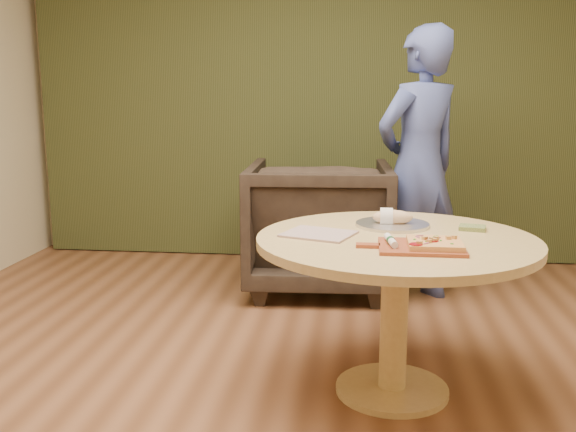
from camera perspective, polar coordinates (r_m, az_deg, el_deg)
The scene contains 12 objects.
room_shell at distance 2.49m, azimuth -0.80°, elevation 11.16°, with size 5.04×6.04×2.84m.
curtain at distance 5.38m, azimuth 3.18°, elevation 11.08°, with size 4.80×0.14×2.78m, color #2E3518.
pedestal_table at distance 2.96m, azimuth 9.56°, elevation -4.51°, with size 1.27×1.27×0.75m.
pizza_paddle at distance 2.72m, azimuth 11.52°, elevation -2.71°, with size 0.45×0.28×0.01m.
flatbread_pizza at distance 2.72m, azimuth 12.90°, elevation -2.36°, with size 0.22×0.22×0.04m.
cutlery_roll at distance 2.72m, azimuth 9.13°, elevation -2.16°, with size 0.05×0.20×0.03m.
newspaper at distance 2.93m, azimuth 2.75°, elevation -1.60°, with size 0.30×0.25×0.01m, color beige.
serving_tray at distance 3.16m, azimuth 9.26°, elevation -0.75°, with size 0.36×0.36×0.02m.
bread_roll at distance 3.15m, azimuth 9.12°, elevation -0.10°, with size 0.19×0.09×0.09m.
green_packet at distance 3.15m, azimuth 16.07°, elevation -1.01°, with size 0.12×0.10×0.02m, color #50622C.
armchair at distance 4.53m, azimuth 2.78°, elevation -0.26°, with size 0.99×0.92×1.02m, color black.
person_standing at distance 4.30m, azimuth 11.54°, elevation 4.29°, with size 0.66×0.43×1.81m, color #435496.
Camera 1 is at (0.31, -2.47, 1.39)m, focal length 40.00 mm.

